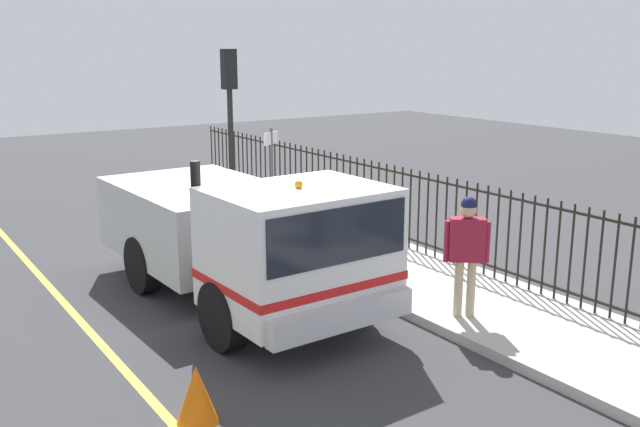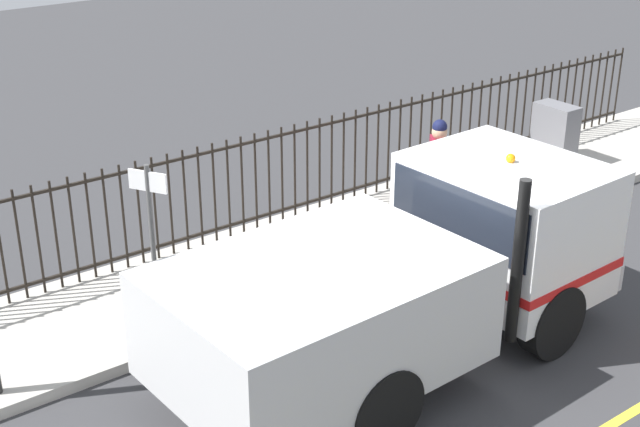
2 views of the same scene
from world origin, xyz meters
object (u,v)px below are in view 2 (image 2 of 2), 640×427
utility_cabinet (555,133)px  street_sign (152,234)px  work_truck (422,264)px  worker_standing (438,163)px

utility_cabinet → street_sign: street_sign is taller
work_truck → street_sign: size_ratio=2.57×
work_truck → street_sign: work_truck is taller
worker_standing → utility_cabinet: (0.91, -3.96, -0.56)m
utility_cabinet → street_sign: 9.08m
utility_cabinet → worker_standing: bearing=103.0°
street_sign → utility_cabinet: bearing=-82.0°
work_truck → worker_standing: 3.36m
worker_standing → street_sign: (-0.34, 4.99, 0.35)m
work_truck → worker_standing: bearing=131.0°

